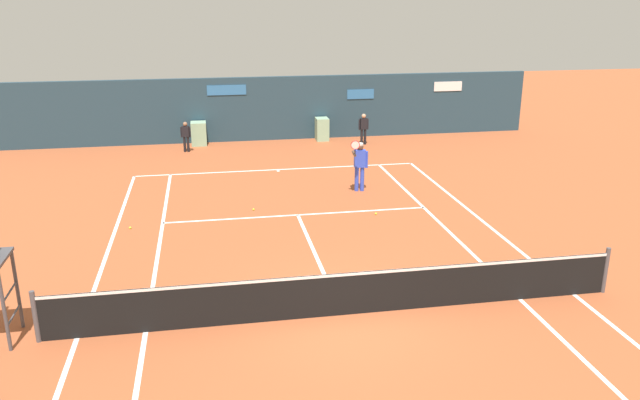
# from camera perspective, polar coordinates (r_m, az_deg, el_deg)

# --- Properties ---
(ground_plane) EXTENTS (80.00, 80.00, 0.01)m
(ground_plane) POSITION_cam_1_polar(r_m,az_deg,el_deg) (14.03, 1.50, -9.14)
(ground_plane) COLOR #A8512D
(tennis_net) EXTENTS (12.10, 0.10, 1.07)m
(tennis_net) POSITION_cam_1_polar(r_m,az_deg,el_deg) (13.30, 2.03, -8.30)
(tennis_net) COLOR #4C4C51
(tennis_net) RESTS_ON ground_plane
(sponsor_back_wall) EXTENTS (25.00, 1.02, 2.86)m
(sponsor_back_wall) POSITION_cam_1_polar(r_m,az_deg,el_deg) (29.16, -5.11, 8.06)
(sponsor_back_wall) COLOR #233D4C
(sponsor_back_wall) RESTS_ON ground_plane
(player_on_baseline) EXTENTS (0.72, 0.69, 1.88)m
(player_on_baseline) POSITION_cam_1_polar(r_m,az_deg,el_deg) (21.42, 3.57, 3.39)
(player_on_baseline) COLOR blue
(player_on_baseline) RESTS_ON ground_plane
(ball_kid_right_post) EXTENTS (0.46, 0.20, 1.38)m
(ball_kid_right_post) POSITION_cam_1_polar(r_m,az_deg,el_deg) (28.30, 3.92, 6.55)
(ball_kid_right_post) COLOR black
(ball_kid_right_post) RESTS_ON ground_plane
(ball_kid_centre_post) EXTENTS (0.42, 0.21, 1.29)m
(ball_kid_centre_post) POSITION_cam_1_polar(r_m,az_deg,el_deg) (27.49, -11.94, 5.75)
(ball_kid_centre_post) COLOR black
(ball_kid_centre_post) RESTS_ON ground_plane
(tennis_ball_by_sideline) EXTENTS (0.07, 0.07, 0.07)m
(tennis_ball_by_sideline) POSITION_cam_1_polar(r_m,az_deg,el_deg) (19.81, -5.97, -0.84)
(tennis_ball_by_sideline) COLOR #CCE033
(tennis_ball_by_sideline) RESTS_ON ground_plane
(tennis_ball_mid_court) EXTENTS (0.07, 0.07, 0.07)m
(tennis_ball_mid_court) POSITION_cam_1_polar(r_m,az_deg,el_deg) (19.39, 5.03, -1.23)
(tennis_ball_mid_court) COLOR #CCE033
(tennis_ball_mid_court) RESTS_ON ground_plane
(tennis_ball_near_service_line) EXTENTS (0.07, 0.07, 0.07)m
(tennis_ball_near_service_line) POSITION_cam_1_polar(r_m,az_deg,el_deg) (18.96, -16.64, -2.40)
(tennis_ball_near_service_line) COLOR #CCE033
(tennis_ball_near_service_line) RESTS_ON ground_plane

